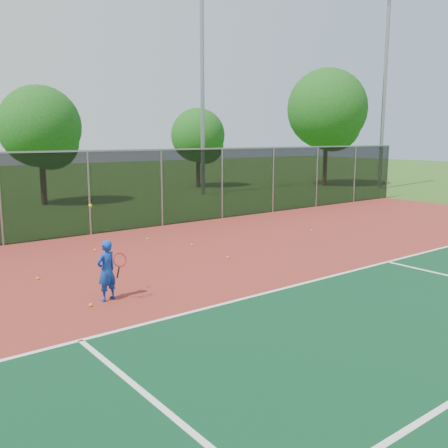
# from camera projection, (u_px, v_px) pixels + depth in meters

# --- Properties ---
(court_apron) EXTENTS (30.00, 20.00, 0.02)m
(court_apron) POSITION_uv_depth(u_px,v_px,m) (374.00, 283.00, 12.09)
(court_apron) COLOR maroon
(court_apron) RESTS_ON ground
(fence_back) EXTENTS (30.00, 0.06, 3.03)m
(fence_back) POSITION_uv_depth(u_px,v_px,m) (162.00, 187.00, 19.61)
(fence_back) COLOR black
(fence_back) RESTS_ON court_apron
(tennis_player) EXTENTS (0.59, 0.64, 2.11)m
(tennis_player) POSITION_uv_depth(u_px,v_px,m) (107.00, 270.00, 10.70)
(tennis_player) COLOR #1139A7
(tennis_player) RESTS_ON court_apron
(practice_ball_0) EXTENTS (0.07, 0.07, 0.07)m
(practice_ball_0) POSITION_uv_depth(u_px,v_px,m) (95.00, 250.00, 15.43)
(practice_ball_0) COLOR #D0CB18
(practice_ball_0) RESTS_ON court_apron
(practice_ball_1) EXTENTS (0.07, 0.07, 0.07)m
(practice_ball_1) POSITION_uv_depth(u_px,v_px,m) (38.00, 278.00, 12.34)
(practice_ball_1) COLOR #D0CB18
(practice_ball_1) RESTS_ON court_apron
(practice_ball_2) EXTENTS (0.07, 0.07, 0.07)m
(practice_ball_2) POSITION_uv_depth(u_px,v_px,m) (148.00, 239.00, 17.12)
(practice_ball_2) COLOR #D0CB18
(practice_ball_2) RESTS_ON court_apron
(practice_ball_3) EXTENTS (0.07, 0.07, 0.07)m
(practice_ball_3) POSITION_uv_depth(u_px,v_px,m) (192.00, 245.00, 16.21)
(practice_ball_3) COLOR #D0CB18
(practice_ball_3) RESTS_ON court_apron
(practice_ball_4) EXTENTS (0.07, 0.07, 0.07)m
(practice_ball_4) POSITION_uv_depth(u_px,v_px,m) (312.00, 231.00, 18.61)
(practice_ball_4) COLOR #D0CB18
(practice_ball_4) RESTS_ON court_apron
(practice_ball_5) EXTENTS (0.07, 0.07, 0.07)m
(practice_ball_5) POSITION_uv_depth(u_px,v_px,m) (228.00, 257.00, 14.48)
(practice_ball_5) COLOR #D0CB18
(practice_ball_5) RESTS_ON court_apron
(practice_ball_6) EXTENTS (0.07, 0.07, 0.07)m
(practice_ball_6) POSITION_uv_depth(u_px,v_px,m) (91.00, 305.00, 10.39)
(practice_ball_6) COLOR #D0CB18
(practice_ball_6) RESTS_ON court_apron
(floodlight_n) EXTENTS (0.90, 0.40, 12.60)m
(floodlight_n) POSITION_uv_depth(u_px,v_px,m) (202.00, 75.00, 29.38)
(floodlight_n) COLOR gray
(floodlight_n) RESTS_ON ground
(floodlight_ne) EXTENTS (0.90, 0.40, 12.60)m
(floodlight_ne) POSITION_uv_depth(u_px,v_px,m) (385.00, 82.00, 32.89)
(floodlight_ne) COLOR gray
(floodlight_ne) RESTS_ON ground
(tree_back_left) EXTENTS (4.16, 4.16, 6.11)m
(tree_back_left) POSITION_uv_depth(u_px,v_px,m) (42.00, 130.00, 25.41)
(tree_back_left) COLOR #352313
(tree_back_left) RESTS_ON ground
(tree_back_mid) EXTENTS (3.73, 3.73, 5.48)m
(tree_back_mid) POSITION_uv_depth(u_px,v_px,m) (200.00, 138.00, 34.59)
(tree_back_mid) COLOR #352313
(tree_back_mid) RESTS_ON ground
(tree_back_right) EXTENTS (5.63, 5.63, 8.27)m
(tree_back_right) POSITION_uv_depth(u_px,v_px,m) (329.00, 113.00, 35.16)
(tree_back_right) COLOR #352313
(tree_back_right) RESTS_ON ground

